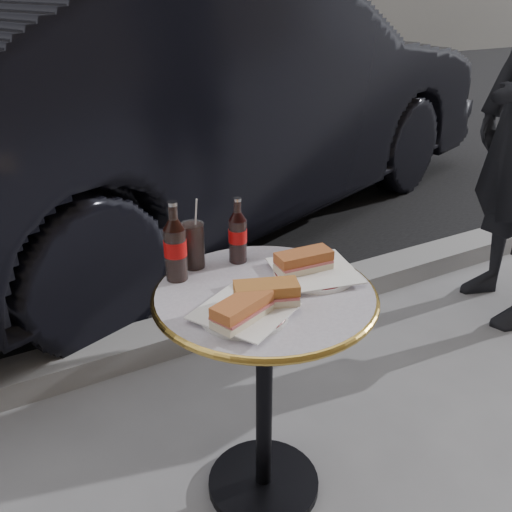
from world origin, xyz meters
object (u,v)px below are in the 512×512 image
plate_left (244,314)px  cola_bottle_right (238,230)px  plate_right (314,273)px  cola_glass (193,245)px  bistro_table (264,398)px  cola_bottle_left (175,241)px  parked_car (206,102)px

plate_left → cola_bottle_right: (0.13, 0.29, 0.10)m
plate_left → plate_right: bearing=19.2°
plate_left → cola_glass: cola_glass is taller
plate_right → bistro_table: bearing=-174.6°
plate_left → cola_bottle_left: size_ratio=0.97×
parked_car → bistro_table: bearing=138.6°
cola_bottle_right → bistro_table: bearing=-96.9°
bistro_table → cola_bottle_right: bearing=83.1°
plate_right → cola_bottle_right: bearing=128.3°
plate_left → cola_glass: 0.33m
bistro_table → plate_right: (0.17, 0.02, 0.37)m
cola_bottle_left → parked_car: size_ratio=0.05×
plate_right → cola_bottle_right: (-0.15, 0.19, 0.10)m
plate_left → parked_car: bearing=67.3°
cola_bottle_left → plate_right: bearing=-26.0°
plate_right → cola_bottle_left: bearing=154.0°
bistro_table → cola_bottle_left: (-0.18, 0.19, 0.48)m
cola_bottle_right → cola_glass: (-0.13, 0.03, -0.03)m
cola_glass → parked_car: (0.97, 2.01, -0.01)m
bistro_table → parked_car: (0.86, 2.24, 0.43)m
cola_bottle_left → cola_bottle_right: bearing=4.6°
cola_bottle_left → cola_glass: size_ratio=1.68×
plate_left → parked_car: size_ratio=0.05×
plate_right → cola_bottle_left: (-0.35, 0.17, 0.11)m
bistro_table → cola_bottle_left: cola_bottle_left is taller
cola_bottle_right → cola_glass: bearing=166.7°
bistro_table → parked_car: size_ratio=0.15×
bistro_table → cola_bottle_right: cola_bottle_right is taller
plate_left → cola_bottle_right: size_ratio=1.12×
parked_car → plate_right: bearing=142.5°
bistro_table → cola_glass: bearing=114.2°
plate_right → parked_car: parked_car is taller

